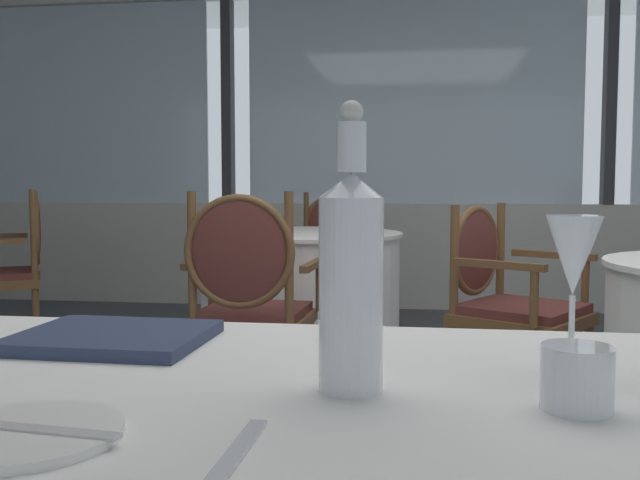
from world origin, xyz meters
name	(u,v)px	position (x,y,z in m)	size (l,w,h in m)	color
window_wall_far	(411,172)	(0.00, 3.57, 1.11)	(9.68, 0.14, 2.78)	beige
side_plate	(26,434)	(-0.31, -1.56, 0.74)	(0.19, 0.19, 0.01)	white
butter_knife	(26,429)	(-0.31, -1.56, 0.75)	(0.20, 0.02, 0.00)	silver
dinner_fork	(236,452)	(-0.09, -1.57, 0.74)	(0.17, 0.02, 0.00)	silver
water_bottle	(351,275)	(-0.01, -1.35, 0.88)	(0.08, 0.08, 0.35)	white
wine_glass	(573,259)	(0.28, -1.23, 0.89)	(0.08, 0.08, 0.21)	white
water_tumbler	(577,378)	(0.25, -1.39, 0.78)	(0.08, 0.08, 0.07)	white
menu_book	(114,337)	(-0.41, -1.14, 0.75)	(0.29, 0.24, 0.02)	#2D3856
background_table_0	(300,299)	(-0.58, 1.62, 0.37)	(1.12, 1.12, 0.74)	white
dining_chair_0_0	(331,251)	(-0.53, 2.61, 0.55)	(0.55, 0.49, 0.95)	brown
dining_chair_0_1	(248,292)	(-0.62, 0.62, 0.56)	(0.55, 0.49, 0.97)	brown
dining_chair_1_0	(504,293)	(0.42, 0.77, 0.55)	(0.64, 0.65, 0.92)	brown
dining_chair_2_1	(14,259)	(-2.25, 1.58, 0.57)	(0.63, 0.65, 0.97)	brown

